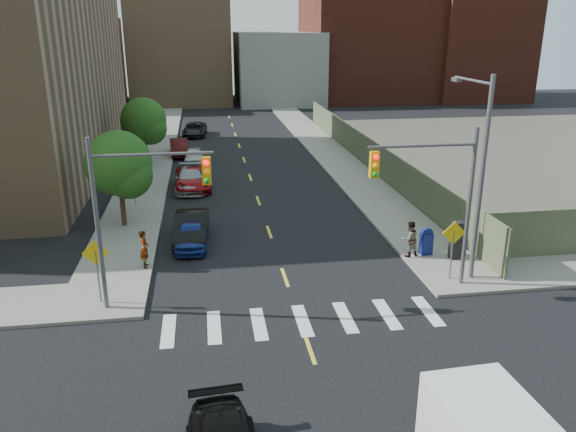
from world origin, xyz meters
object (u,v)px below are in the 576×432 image
object	(u,v)px
parked_car_silver	(191,179)
mailbox	(426,241)
parked_car_black	(191,228)
parked_car_maroon	(179,147)
pedestrian_east	(410,239)
parked_car_blue	(191,234)
parked_car_grey	(195,129)
parked_car_white	(194,156)
pedestrian_west	(144,249)
parked_car_red	(193,179)
payphone	(456,240)

from	to	relation	value
parked_car_silver	mailbox	bearing A→B (deg)	-49.85
parked_car_black	parked_car_maroon	world-z (taller)	parked_car_black
parked_car_maroon	mailbox	xyz separation A→B (m)	(12.70, -25.17, 0.10)
pedestrian_east	parked_car_blue	bearing A→B (deg)	-31.61
parked_car_grey	mailbox	size ratio (longest dim) A/B	3.60
parked_car_black	parked_car_maroon	xyz separation A→B (m)	(-1.30, 21.32, -0.06)
parked_car_blue	parked_car_grey	size ratio (longest dim) A/B	0.82
parked_car_blue	mailbox	xyz separation A→B (m)	(11.40, -3.15, 0.12)
parked_car_grey	pedestrian_east	bearing A→B (deg)	-68.68
parked_car_blue	parked_car_maroon	xyz separation A→B (m)	(-1.30, 22.03, 0.02)
parked_car_silver	parked_car_grey	bearing A→B (deg)	90.16
parked_car_white	parked_car_maroon	bearing A→B (deg)	114.61
parked_car_silver	pedestrian_west	distance (m)	13.66
parked_car_black	parked_car_white	distance (m)	18.12
parked_car_blue	parked_car_red	xyz separation A→B (m)	(-0.02, 11.00, 0.04)
parked_car_black	pedestrian_west	bearing A→B (deg)	-118.86
parked_car_silver	mailbox	distance (m)	18.17
parked_car_white	payphone	size ratio (longest dim) A/B	2.03
payphone	pedestrian_east	distance (m)	2.20
parked_car_blue	parked_car_red	world-z (taller)	parked_car_red
mailbox	pedestrian_east	size ratio (longest dim) A/B	0.77
parked_car_grey	mailbox	xyz separation A→B (m)	(11.40, -34.47, 0.13)
parked_car_white	mailbox	world-z (taller)	mailbox
parked_car_red	pedestrian_east	xyz separation A→B (m)	(10.52, -14.26, 0.31)
parked_car_blue	pedestrian_west	size ratio (longest dim) A/B	2.28
parked_car_blue	payphone	xyz separation A→B (m)	(12.62, -3.86, 0.38)
parked_car_white	mailbox	distance (m)	24.76
parked_car_blue	pedestrian_east	size ratio (longest dim) A/B	2.28
parked_car_maroon	mailbox	distance (m)	28.20
mailbox	parked_car_blue	bearing A→B (deg)	158.05
parked_car_silver	pedestrian_east	size ratio (longest dim) A/B	2.80
pedestrian_west	pedestrian_east	xyz separation A→B (m)	(12.60, -0.61, -0.00)
pedestrian_west	pedestrian_east	size ratio (longest dim) A/B	1.00
parked_car_blue	payphone	size ratio (longest dim) A/B	2.19
parked_car_red	pedestrian_west	world-z (taller)	pedestrian_west
payphone	pedestrian_west	xyz separation A→B (m)	(-14.72, 1.21, -0.03)
pedestrian_west	mailbox	bearing A→B (deg)	-96.27
pedestrian_east	pedestrian_west	bearing A→B (deg)	-17.15
parked_car_black	pedestrian_east	size ratio (longest dim) A/B	2.65
parked_car_black	parked_car_silver	world-z (taller)	parked_car_black
parked_car_maroon	payphone	xyz separation A→B (m)	(13.92, -25.88, 0.36)
parked_car_red	pedestrian_east	distance (m)	17.72
parked_car_silver	pedestrian_east	bearing A→B (deg)	-52.34
parked_car_white	parked_car_grey	size ratio (longest dim) A/B	0.76
parked_car_blue	parked_car_white	distance (m)	18.83
parked_car_maroon	pedestrian_east	world-z (taller)	pedestrian_east
parked_car_black	parked_car_maroon	bearing A→B (deg)	96.68
parked_car_maroon	parked_car_grey	xyz separation A→B (m)	(1.30, 9.29, -0.03)
parked_car_red	parked_car_grey	xyz separation A→B (m)	(0.02, 20.32, -0.04)
parked_car_silver	parked_car_maroon	distance (m)	11.21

